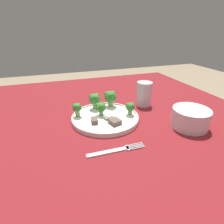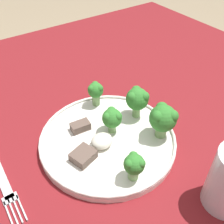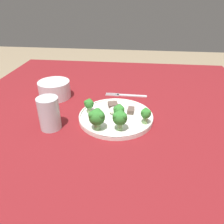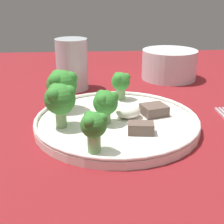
{
  "view_description": "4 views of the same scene",
  "coord_description": "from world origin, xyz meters",
  "px_view_note": "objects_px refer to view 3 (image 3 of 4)",
  "views": [
    {
      "loc": [
        0.55,
        -0.2,
        1.07
      ],
      "look_at": [
        -0.03,
        0.0,
        0.76
      ],
      "focal_mm": 28.0,
      "sensor_mm": 36.0,
      "label": 1
    },
    {
      "loc": [
        0.16,
        0.26,
        1.12
      ],
      "look_at": [
        -0.05,
        -0.04,
        0.79
      ],
      "focal_mm": 42.0,
      "sensor_mm": 36.0,
      "label": 2
    },
    {
      "loc": [
        -0.69,
        -0.09,
        1.14
      ],
      "look_at": [
        -0.03,
        -0.01,
        0.76
      ],
      "focal_mm": 35.0,
      "sensor_mm": 36.0,
      "label": 3
    },
    {
      "loc": [
        -0.07,
        -0.48,
        0.95
      ],
      "look_at": [
        -0.04,
        -0.04,
        0.77
      ],
      "focal_mm": 50.0,
      "sensor_mm": 36.0,
      "label": 4
    }
  ],
  "objects_px": {
    "fork": "(126,95)",
    "cream_bowl": "(55,90)",
    "drinking_glass": "(49,115)",
    "dinner_plate": "(116,117)"
  },
  "relations": [
    {
      "from": "fork",
      "to": "cream_bowl",
      "type": "xyz_separation_m",
      "value": [
        -0.05,
        0.3,
        0.03
      ]
    },
    {
      "from": "drinking_glass",
      "to": "dinner_plate",
      "type": "bearing_deg",
      "value": -69.02
    },
    {
      "from": "fork",
      "to": "cream_bowl",
      "type": "height_order",
      "value": "cream_bowl"
    },
    {
      "from": "dinner_plate",
      "to": "drinking_glass",
      "type": "distance_m",
      "value": 0.23
    },
    {
      "from": "fork",
      "to": "drinking_glass",
      "type": "bearing_deg",
      "value": 139.65
    },
    {
      "from": "fork",
      "to": "drinking_glass",
      "type": "xyz_separation_m",
      "value": [
        -0.28,
        0.23,
        0.05
      ]
    },
    {
      "from": "drinking_glass",
      "to": "cream_bowl",
      "type": "bearing_deg",
      "value": 15.94
    },
    {
      "from": "cream_bowl",
      "to": "fork",
      "type": "bearing_deg",
      "value": -81.12
    },
    {
      "from": "dinner_plate",
      "to": "drinking_glass",
      "type": "xyz_separation_m",
      "value": [
        -0.08,
        0.21,
        0.04
      ]
    },
    {
      "from": "cream_bowl",
      "to": "drinking_glass",
      "type": "relative_size",
      "value": 1.2
    }
  ]
}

